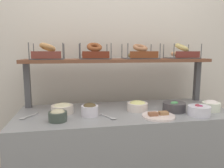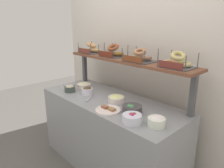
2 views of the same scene
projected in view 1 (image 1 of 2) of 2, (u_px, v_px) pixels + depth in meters
back_wall at (113, 65)px, 2.29m from camera, size 2.97×0.06×2.40m
deli_counter at (124, 158)px, 1.87m from camera, size 1.77×0.70×0.85m
shelf_riser_left at (27, 85)px, 1.89m from camera, size 0.05×0.05×0.40m
shelf_riser_right at (197, 81)px, 2.19m from camera, size 0.05×0.05×0.40m
upper_shelf at (118, 60)px, 2.01m from camera, size 1.73×0.32×0.03m
bowl_egg_salad at (137, 106)px, 1.82m from camera, size 0.18×0.18×0.08m
bowl_chocolate_spread at (90, 109)px, 1.67m from camera, size 0.13×0.13×0.10m
bowl_cream_cheese at (211, 105)px, 1.81m from camera, size 0.15×0.15×0.09m
bowl_tuna_salad at (58, 115)px, 1.54m from camera, size 0.13×0.13×0.09m
bowl_potato_salad at (62, 108)px, 1.74m from camera, size 0.18×0.18×0.08m
bowl_beet_salad at (199, 110)px, 1.68m from camera, size 0.17×0.17×0.09m
bowl_veggie_mix at (174, 106)px, 1.80m from camera, size 0.19×0.19×0.09m
serving_plate_white at (158, 116)px, 1.64m from camera, size 0.25×0.25×0.04m
serving_spoon_near_plate at (110, 117)px, 1.61m from camera, size 0.11×0.16×0.01m
serving_spoon_by_edge at (26, 117)px, 1.61m from camera, size 0.12×0.15×0.01m
bagel_basket_sesame at (48, 54)px, 1.87m from camera, size 0.28×0.25×0.15m
bagel_basket_cinnamon_raisin at (94, 54)px, 1.96m from camera, size 0.29×0.26×0.16m
bagel_basket_everything at (140, 54)px, 2.01m from camera, size 0.31×0.26×0.14m
bagel_basket_plain at (181, 53)px, 2.11m from camera, size 0.29×0.26×0.16m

